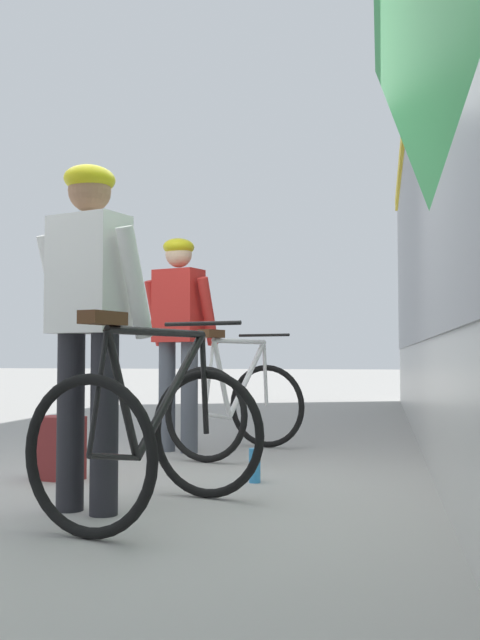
# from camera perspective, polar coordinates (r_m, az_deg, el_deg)

# --- Properties ---
(ground_plane) EXTENTS (80.00, 80.00, 0.00)m
(ground_plane) POSITION_cam_1_polar(r_m,az_deg,el_deg) (4.26, -5.87, -13.44)
(ground_plane) COLOR #A09E99
(cyclist_near_in_white) EXTENTS (0.66, 0.43, 1.76)m
(cyclist_near_in_white) POSITION_cam_1_polar(r_m,az_deg,el_deg) (3.79, -11.72, 1.30)
(cyclist_near_in_white) COLOR #232328
(cyclist_near_in_white) RESTS_ON ground
(cyclist_far_in_red) EXTENTS (0.66, 0.43, 1.76)m
(cyclist_far_in_red) POSITION_cam_1_polar(r_m,az_deg,el_deg) (6.05, -4.82, -0.28)
(cyclist_far_in_red) COLOR #4C515B
(cyclist_far_in_red) RESTS_ON ground
(bicycle_near_black) EXTENTS (0.98, 1.23, 0.99)m
(bicycle_near_black) POSITION_cam_1_polar(r_m,az_deg,el_deg) (3.66, -6.72, -8.82)
(bicycle_near_black) COLOR black
(bicycle_near_black) RESTS_ON ground
(bicycle_far_white) EXTENTS (1.00, 1.23, 0.99)m
(bicycle_far_white) POSITION_cam_1_polar(r_m,az_deg,el_deg) (5.88, -0.18, -6.57)
(bicycle_far_white) COLOR black
(bicycle_far_white) RESTS_ON ground
(backpack_on_platform) EXTENTS (0.31, 0.22, 0.40)m
(backpack_on_platform) POSITION_cam_1_polar(r_m,az_deg,el_deg) (4.84, -13.86, -9.69)
(backpack_on_platform) COLOR maroon
(backpack_on_platform) RESTS_ON ground
(water_bottle_near_the_bikes) EXTENTS (0.07, 0.07, 0.21)m
(water_bottle_near_the_bikes) POSITION_cam_1_polar(r_m,az_deg,el_deg) (4.62, 1.16, -11.29)
(water_bottle_near_the_bikes) COLOR #338CCC
(water_bottle_near_the_bikes) RESTS_ON ground
(water_bottle_by_the_backpack) EXTENTS (0.07, 0.07, 0.23)m
(water_bottle_by_the_backpack) POSITION_cam_1_polar(r_m,az_deg,el_deg) (5.03, -15.53, -10.40)
(water_bottle_by_the_backpack) COLOR silver
(water_bottle_by_the_backpack) RESTS_ON ground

